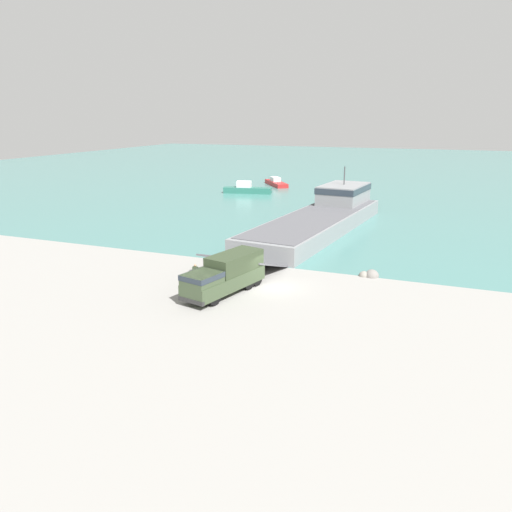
# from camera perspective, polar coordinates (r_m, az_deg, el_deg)

# --- Properties ---
(ground_plane) EXTENTS (240.00, 240.00, 0.00)m
(ground_plane) POSITION_cam_1_polar(r_m,az_deg,el_deg) (40.50, 2.00, -3.54)
(ground_plane) COLOR gray
(water_surface) EXTENTS (240.00, 180.00, 0.01)m
(water_surface) POSITION_cam_1_polar(r_m,az_deg,el_deg) (132.81, 16.16, 9.36)
(water_surface) COLOR #477F7A
(water_surface) RESTS_ON ground_plane
(landing_craft) EXTENTS (10.44, 36.09, 6.83)m
(landing_craft) POSITION_cam_1_polar(r_m,az_deg,el_deg) (62.03, 7.67, 4.63)
(landing_craft) COLOR gray
(landing_craft) RESTS_ON ground_plane
(military_truck) EXTENTS (4.11, 8.15, 2.95)m
(military_truck) POSITION_cam_1_polar(r_m,az_deg,el_deg) (38.69, -3.54, -2.13)
(military_truck) COLOR #3D4C33
(military_truck) RESTS_ON ground_plane
(soldier_on_ramp) EXTENTS (0.46, 0.28, 1.67)m
(soldier_on_ramp) POSITION_cam_1_polar(r_m,az_deg,el_deg) (41.29, -6.94, -1.86)
(soldier_on_ramp) COLOR #3D4C33
(soldier_on_ramp) RESTS_ON ground_plane
(moored_boat_a) EXTENTS (8.73, 3.64, 2.17)m
(moored_boat_a) POSITION_cam_1_polar(r_m,az_deg,el_deg) (89.84, -1.05, 7.65)
(moored_boat_a) COLOR #2D7060
(moored_boat_a) RESTS_ON ground_plane
(moored_boat_b) EXTENTS (7.06, 8.48, 1.58)m
(moored_boat_b) POSITION_cam_1_polar(r_m,az_deg,el_deg) (100.29, 2.31, 8.38)
(moored_boat_b) COLOR #B22323
(moored_boat_b) RESTS_ON ground_plane
(shoreline_rock_a) EXTENTS (1.23, 1.23, 1.23)m
(shoreline_rock_a) POSITION_cam_1_polar(r_m,az_deg,el_deg) (44.19, 13.09, -2.29)
(shoreline_rock_a) COLOR gray
(shoreline_rock_a) RESTS_ON ground_plane
(shoreline_rock_b) EXTENTS (0.88, 0.88, 0.88)m
(shoreline_rock_b) POSITION_cam_1_polar(r_m,az_deg,el_deg) (44.14, 12.22, -2.26)
(shoreline_rock_b) COLOR gray
(shoreline_rock_b) RESTS_ON ground_plane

